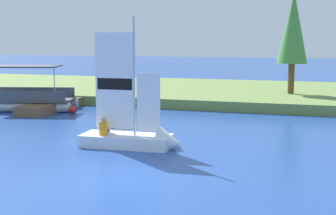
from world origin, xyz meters
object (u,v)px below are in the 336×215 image
(channel_buoy, at_px, (72,110))
(wooden_dock, at_px, (53,106))
(shoreline_tree_left, at_px, (293,28))
(sailboat, at_px, (141,137))
(pontoon_boat, at_px, (27,99))

(channel_buoy, bearing_deg, wooden_dock, 155.19)
(shoreline_tree_left, distance_m, wooden_dock, 16.62)
(wooden_dock, xyz_separation_m, sailboat, (8.73, -7.86, 0.14))
(shoreline_tree_left, relative_size, sailboat, 1.22)
(shoreline_tree_left, bearing_deg, wooden_dock, -150.58)
(pontoon_boat, bearing_deg, shoreline_tree_left, 13.99)
(sailboat, bearing_deg, pontoon_boat, 141.30)
(channel_buoy, bearing_deg, pontoon_boat, 172.38)
(wooden_dock, bearing_deg, channel_buoy, -24.81)
(shoreline_tree_left, bearing_deg, pontoon_boat, -151.97)
(sailboat, xyz_separation_m, pontoon_boat, (-10.29, 7.47, 0.27))
(sailboat, bearing_deg, wooden_dock, 135.29)
(shoreline_tree_left, xyz_separation_m, wooden_dock, (-13.86, -7.82, -4.80))
(shoreline_tree_left, xyz_separation_m, sailboat, (-5.12, -15.67, -4.66))
(pontoon_boat, bearing_deg, wooden_dock, 0.03)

